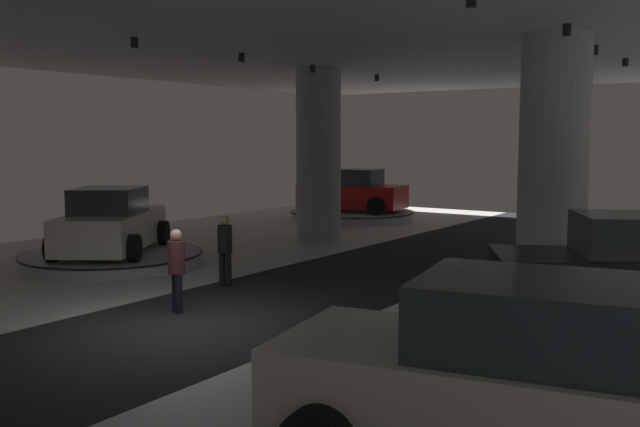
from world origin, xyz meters
The scene contains 13 objects.
ground centered at (0.00, 0.00, -0.02)m, with size 24.00×44.00×0.06m.
ceiling_with_spotlights centered at (0.00, 0.00, 5.55)m, with size 24.00×44.00×0.39m.
column_right centered at (4.16, 7.15, 2.75)m, with size 1.49×1.49×5.50m.
column_left centered at (-4.10, 10.00, 2.75)m, with size 1.43×1.43×5.50m.
display_platform_deep_left centered at (-6.33, 15.58, 0.20)m, with size 4.99×4.99×0.37m.
display_car_deep_left centered at (-6.30, 15.59, 1.13)m, with size 4.43×2.73×1.71m.
display_platform_mid_right centered at (6.54, 3.38, 0.21)m, with size 4.57×4.57×0.38m.
display_car_mid_right centered at (6.56, 3.39, 1.14)m, with size 4.55×3.62×1.71m.
display_car_near_right centered at (6.81, -2.66, 1.14)m, with size 4.46×2.83×1.71m.
display_platform_mid_left centered at (-6.07, 3.38, 0.18)m, with size 4.66×4.66×0.31m.
display_car_mid_left centered at (-6.05, 3.36, 1.08)m, with size 3.81×4.50×1.71m.
visitor_walking_near centered at (-1.78, 3.02, 0.91)m, with size 0.32×0.32×1.59m.
visitor_walking_far centered at (-0.88, 0.70, 0.91)m, with size 0.32×0.32×1.59m.
Camera 1 is at (8.79, -8.53, 3.26)m, focal length 39.69 mm.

